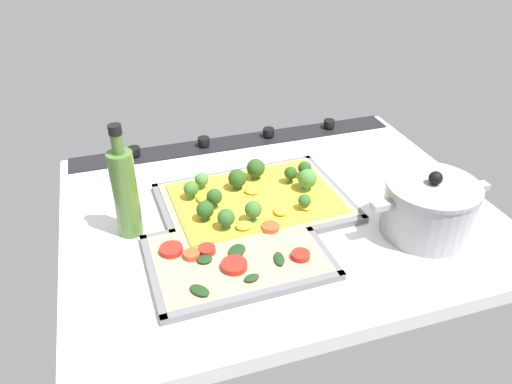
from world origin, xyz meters
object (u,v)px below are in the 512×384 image
Objects in this scene: cooking_pot at (429,208)px; baking_tray_front at (255,204)px; broccoli_pizza at (254,197)px; veggie_pizza_back at (236,255)px; baking_tray_back at (238,258)px; oil_bottle at (125,191)px.

baking_tray_front is at bearing -32.75° from cooking_pot.
broccoli_pizza is 32.74cm from cooking_pot.
cooking_pot is at bearing 175.81° from veggie_pizza_back.
baking_tray_back is at bearing -4.27° from cooking_pot.
baking_tray_back is (7.80, 14.91, 0.02)cm from baking_tray_front.
veggie_pizza_back is 35.60cm from cooking_pot.
veggie_pizza_back is 1.20× the size of cooking_pot.
oil_bottle is at bearing 3.38° from baking_tray_front.
oil_bottle is (23.99, 1.46, 6.88)cm from broccoli_pizza.
veggie_pizza_back is at bearing 7.07° from baking_tray_back.
oil_bottle is (51.46, -16.09, 3.78)cm from cooking_pot.
cooking_pot is 54.05cm from oil_bottle.
oil_bottle reaches higher than cooking_pot.
veggie_pizza_back is 1.31× the size of oil_bottle.
veggie_pizza_back reaches higher than baking_tray_front.
broccoli_pizza is (0.22, -0.03, 1.68)cm from baking_tray_front.
baking_tray_front is 32.74cm from cooking_pot.
cooking_pot is at bearing 147.42° from broccoli_pizza.
oil_bottle reaches higher than broccoli_pizza.
broccoli_pizza is 16.83cm from baking_tray_back.
cooking_pot is (-27.46, 17.55, 3.11)cm from broccoli_pizza.
baking_tray_front is at bearing -176.62° from oil_bottle.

